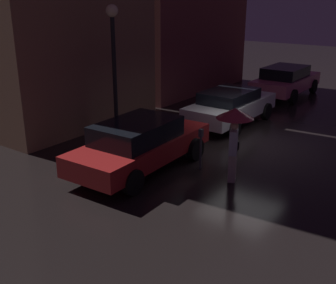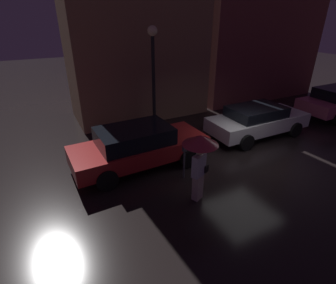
# 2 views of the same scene
# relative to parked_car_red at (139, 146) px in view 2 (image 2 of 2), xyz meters

# --- Properties ---
(ground_plane) EXTENTS (60.00, 60.00, 0.00)m
(ground_plane) POSITION_rel_parked_car_red_xyz_m (3.68, -1.44, -0.76)
(ground_plane) COLOR black
(building_facade_right) EXTENTS (7.86, 3.00, 10.74)m
(building_facade_right) POSITION_rel_parked_car_red_xyz_m (9.65, 5.06, 4.61)
(building_facade_right) COLOR brown
(building_facade_right) RESTS_ON ground
(parked_car_red) EXTENTS (4.68, 2.01, 1.44)m
(parked_car_red) POSITION_rel_parked_car_red_xyz_m (0.00, 0.00, 0.00)
(parked_car_red) COLOR maroon
(parked_car_red) RESTS_ON ground
(parked_car_white) EXTENTS (4.42, 1.94, 1.33)m
(parked_car_white) POSITION_rel_parked_car_red_xyz_m (5.43, 0.04, -0.04)
(parked_car_white) COLOR silver
(parked_car_white) RESTS_ON ground
(pedestrian_with_umbrella) EXTENTS (0.96, 0.96, 2.00)m
(pedestrian_with_umbrella) POSITION_rel_parked_car_red_xyz_m (0.79, -2.49, 0.79)
(pedestrian_with_umbrella) COLOR beige
(pedestrian_with_umbrella) RESTS_ON ground
(parking_meter) EXTENTS (0.12, 0.10, 1.18)m
(parking_meter) POSITION_rel_parked_car_red_xyz_m (0.99, -1.39, -0.02)
(parking_meter) COLOR #4C5154
(parking_meter) RESTS_ON ground
(street_lamp_near) EXTENTS (0.40, 0.40, 4.41)m
(street_lamp_near) POSITION_rel_parked_car_red_xyz_m (1.71, 2.47, 2.23)
(street_lamp_near) COLOR black
(street_lamp_near) RESTS_ON ground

